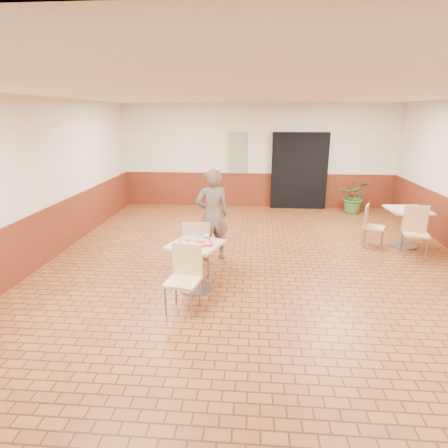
# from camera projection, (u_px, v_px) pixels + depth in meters

# --- Properties ---
(room_shell) EXTENTS (8.01, 10.01, 3.01)m
(room_shell) POSITION_uv_depth(u_px,v_px,m) (260.00, 189.00, 6.18)
(room_shell) COLOR brown
(room_shell) RESTS_ON ground
(wainscot_band) EXTENTS (8.00, 10.00, 1.00)m
(wainscot_band) POSITION_uv_depth(u_px,v_px,m) (259.00, 246.00, 6.47)
(wainscot_band) COLOR #622412
(wainscot_band) RESTS_ON ground
(corridor_doorway) EXTENTS (1.60, 0.22, 2.20)m
(corridor_doorway) POSITION_uv_depth(u_px,v_px,m) (299.00, 171.00, 10.87)
(corridor_doorway) COLOR black
(corridor_doorway) RESTS_ON ground
(promo_poster) EXTENTS (0.50, 0.03, 1.20)m
(promo_poster) POSITION_uv_depth(u_px,v_px,m) (238.00, 153.00, 10.92)
(promo_poster) COLOR gray
(promo_poster) RESTS_ON wainscot_band
(main_table) EXTENTS (0.73, 0.73, 0.78)m
(main_table) POSITION_uv_depth(u_px,v_px,m) (196.00, 259.00, 5.85)
(main_table) COLOR #BFBD9A
(main_table) RESTS_ON ground
(chair_main_front) EXTENTS (0.51, 0.51, 0.95)m
(chair_main_front) POSITION_uv_depth(u_px,v_px,m) (185.00, 274.00, 5.26)
(chair_main_front) COLOR #E6D48A
(chair_main_front) RESTS_ON ground
(chair_main_back) EXTENTS (0.51, 0.51, 0.99)m
(chair_main_back) POSITION_uv_depth(u_px,v_px,m) (197.00, 245.00, 6.37)
(chair_main_back) COLOR tan
(chair_main_back) RESTS_ON ground
(customer) EXTENTS (0.75, 0.62, 1.75)m
(customer) POSITION_uv_depth(u_px,v_px,m) (212.00, 215.00, 7.01)
(customer) COLOR #64574E
(customer) RESTS_ON ground
(serving_tray) EXTENTS (0.49, 0.38, 0.03)m
(serving_tray) POSITION_uv_depth(u_px,v_px,m) (196.00, 242.00, 5.78)
(serving_tray) COLOR red
(serving_tray) RESTS_ON main_table
(ring_donut) EXTENTS (0.09, 0.09, 0.03)m
(ring_donut) POSITION_uv_depth(u_px,v_px,m) (188.00, 240.00, 5.82)
(ring_donut) COLOR #BE7F45
(ring_donut) RESTS_ON serving_tray
(long_john_donut) EXTENTS (0.16, 0.12, 0.04)m
(long_john_donut) POSITION_uv_depth(u_px,v_px,m) (200.00, 241.00, 5.73)
(long_john_donut) COLOR #DD8540
(long_john_donut) RESTS_ON serving_tray
(paper_cup) EXTENTS (0.07, 0.07, 0.09)m
(paper_cup) POSITION_uv_depth(u_px,v_px,m) (206.00, 237.00, 5.82)
(paper_cup) COLOR white
(paper_cup) RESTS_ON serving_tray
(second_table) EXTENTS (0.77, 0.77, 0.81)m
(second_table) POSITION_uv_depth(u_px,v_px,m) (406.00, 221.00, 7.80)
(second_table) COLOR beige
(second_table) RESTS_ON ground
(chair_second_left) EXTENTS (0.53, 0.53, 0.87)m
(chair_second_left) POSITION_uv_depth(u_px,v_px,m) (371.00, 223.00, 7.85)
(chair_second_left) COLOR tan
(chair_second_left) RESTS_ON ground
(chair_second_front) EXTENTS (0.54, 0.54, 0.98)m
(chair_second_front) POSITION_uv_depth(u_px,v_px,m) (415.00, 228.00, 7.31)
(chair_second_front) COLOR #E9BA8C
(chair_second_front) RESTS_ON ground
(potted_plant) EXTENTS (1.06, 1.00, 0.93)m
(potted_plant) POSITION_uv_depth(u_px,v_px,m) (355.00, 197.00, 10.47)
(potted_plant) COLOR #3E742E
(potted_plant) RESTS_ON ground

